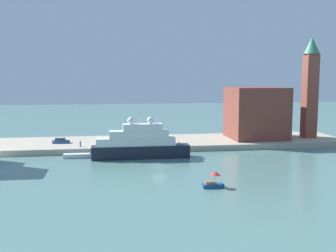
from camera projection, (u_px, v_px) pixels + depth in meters
The scene contains 10 objects.
ground at pixel (159, 167), 84.57m from camera, with size 400.00×400.00×0.00m, color slate.
quay_dock at pixel (147, 143), 110.60m from camera, with size 110.00×21.22×1.43m, color #ADA38E.
large_yacht at pixel (139, 144), 93.15m from camera, with size 22.55×3.71×10.88m.
small_motorboat at pixel (213, 181), 68.51m from camera, with size 3.63×1.79×2.81m.
work_barge at pixel (77, 156), 93.90m from camera, with size 6.16×1.83×0.96m, color silver.
harbor_building at pixel (256, 113), 114.04m from camera, with size 15.02×14.27×14.40m, color brown.
bell_tower at pixel (310, 84), 114.25m from camera, with size 4.53×4.53×28.37m.
parked_car at pixel (61, 141), 105.90m from camera, with size 4.41×1.61×1.33m.
person_figure at pixel (80, 144), 100.47m from camera, with size 0.36×0.36×1.59m.
mooring_bollard at pixel (179, 144), 102.77m from camera, with size 0.36×0.36×0.77m, color black.
Camera 1 is at (-10.59, -82.26, 18.74)m, focal length 43.16 mm.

